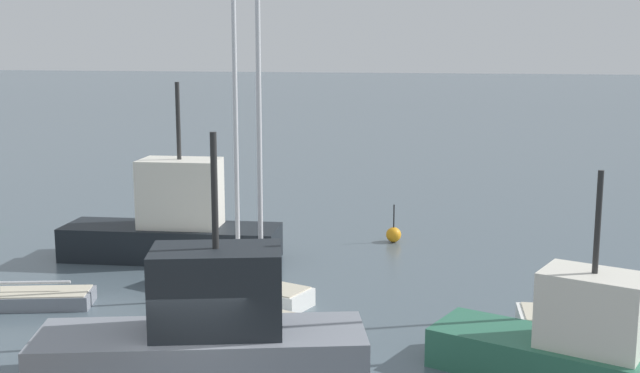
# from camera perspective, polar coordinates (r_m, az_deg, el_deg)

# --- Properties ---
(sailboat_2) EXTENTS (5.57, 3.09, 9.58)m
(sailboat_2) POSITION_cam_1_polar(r_m,az_deg,el_deg) (28.61, -21.75, -7.36)
(sailboat_2) COLOR gray
(sailboat_2) RESTS_ON ground_plane
(sailboat_3) EXTENTS (6.33, 3.37, 10.20)m
(sailboat_3) POSITION_cam_1_polar(r_m,az_deg,el_deg) (24.38, -5.22, -9.54)
(sailboat_3) COLOR white
(sailboat_3) RESTS_ON ground_plane
(sailboat_4) EXTENTS (6.65, 3.22, 11.39)m
(sailboat_4) POSITION_cam_1_polar(r_m,az_deg,el_deg) (27.90, -6.83, -6.87)
(sailboat_4) COLOR white
(sailboat_4) RESTS_ON ground_plane
(fishing_boat_0) EXTENTS (9.27, 3.86, 7.37)m
(fishing_boat_0) POSITION_cam_1_polar(r_m,az_deg,el_deg) (32.86, -10.63, -2.79)
(fishing_boat_0) COLOR black
(fishing_boat_0) RESTS_ON ground_plane
(fishing_boat_1) EXTENTS (7.82, 4.46, 5.68)m
(fishing_boat_1) POSITION_cam_1_polar(r_m,az_deg,el_deg) (21.53, 18.55, -11.13)
(fishing_boat_1) COLOR #2D6B51
(fishing_boat_1) RESTS_ON ground_plane
(fishing_boat_3) EXTENTS (9.04, 5.31, 6.56)m
(fishing_boat_3) POSITION_cam_1_polar(r_m,az_deg,el_deg) (21.06, -8.31, -10.55)
(fishing_boat_3) COLOR gray
(fishing_boat_3) RESTS_ON ground_plane
(channel_buoy_2) EXTENTS (0.69, 0.69, 1.75)m
(channel_buoy_2) POSITION_cam_1_polar(r_m,az_deg,el_deg) (35.54, 5.43, -3.53)
(channel_buoy_2) COLOR orange
(channel_buoy_2) RESTS_ON ground_plane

